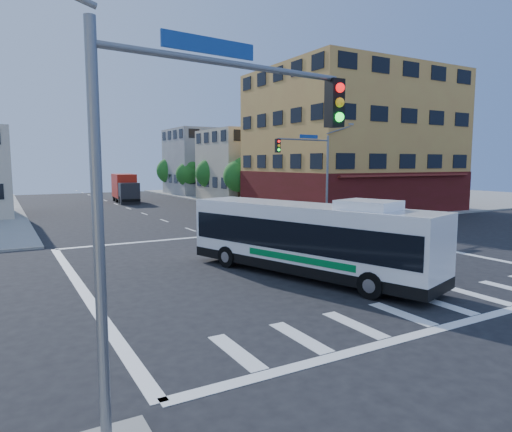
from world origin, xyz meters
TOP-DOWN VIEW (x-y plane):
  - ground at (0.00, 0.00)m, footprint 120.00×120.00m
  - sidewalk_ne at (35.00, 35.00)m, footprint 50.00×50.00m
  - corner_building_ne at (19.99, 18.48)m, footprint 18.10×15.44m
  - building_east_near at (16.98, 33.98)m, footprint 12.06×10.06m
  - building_east_far at (16.98, 47.98)m, footprint 12.06×10.06m
  - signal_mast_ne at (9.08, 10.62)m, footprint 7.91×1.13m
  - signal_mast_sw at (-9.08, -10.64)m, footprint 7.91×1.01m
  - street_tree_a at (11.90, 27.92)m, footprint 3.60×3.60m
  - street_tree_b at (11.90, 35.92)m, footprint 3.80×3.80m
  - street_tree_c at (11.90, 43.92)m, footprint 3.40×3.40m
  - street_tree_d at (11.90, 51.92)m, footprint 4.00×4.00m
  - transit_bus at (-0.74, -2.42)m, footprint 5.89×11.79m
  - box_truck at (1.64, 38.97)m, footprint 2.87×7.89m
  - parked_car at (7.46, 22.44)m, footprint 2.44×4.77m

SIDE VIEW (x-z plane):
  - ground at x=0.00m, z-range 0.00..0.00m
  - sidewalk_ne at x=35.00m, z-range 0.00..0.15m
  - parked_car at x=7.46m, z-range 0.00..1.55m
  - transit_bus at x=-0.74m, z-range -0.04..3.39m
  - box_truck at x=1.64m, z-range -0.05..3.43m
  - street_tree_c at x=11.90m, z-range 0.82..6.11m
  - street_tree_a at x=11.90m, z-range 0.83..6.35m
  - street_tree_b at x=11.90m, z-range 0.85..6.65m
  - street_tree_d at x=11.90m, z-range 0.87..6.90m
  - building_east_near at x=16.98m, z-range 0.01..9.01m
  - signal_mast_ne at x=9.08m, z-range 0.95..9.02m
  - signal_mast_sw at x=-9.08m, z-range 0.95..9.02m
  - building_east_far at x=16.98m, z-range 0.01..10.01m
  - corner_building_ne at x=19.99m, z-range -1.11..12.89m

